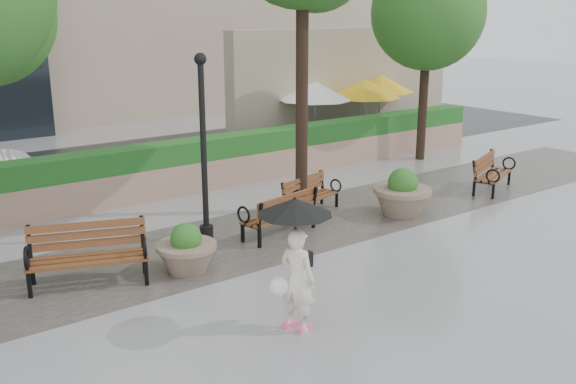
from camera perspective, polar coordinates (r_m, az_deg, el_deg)
ground at (r=10.92m, az=2.78°, el=-8.96°), size 100.00×100.00×0.00m
cobble_strip at (r=13.18m, az=-5.57°, el=-4.54°), size 28.00×3.20×0.01m
hedge_wall at (r=16.41m, az=-12.95°, el=1.60°), size 24.00×0.80×1.35m
cafe_wall at (r=23.84m, az=5.20°, el=9.51°), size 10.00×0.60×4.00m
cafe_hedge at (r=22.14m, az=7.95°, el=4.90°), size 8.00×0.50×0.90m
asphalt_street at (r=20.19m, az=-17.51°, el=1.96°), size 40.00×7.00×0.00m
bench_1 at (r=11.60m, az=-17.27°, el=-6.47°), size 2.12×1.44×1.06m
bench_2 at (r=13.50m, az=-0.77°, el=-2.74°), size 1.84×1.00×0.94m
bench_3 at (r=15.00m, az=2.06°, el=-0.96°), size 1.67×1.01×0.84m
bench_4 at (r=17.71m, az=17.68°, el=0.99°), size 1.85×1.27×0.93m
planter_left at (r=11.78m, az=-8.99°, el=-5.35°), size 1.09×1.09×0.92m
planter_right at (r=15.02m, az=10.11°, el=-0.43°), size 1.34×1.34×1.12m
lamppost at (r=12.98m, az=-7.48°, el=2.74°), size 0.28×0.28×3.80m
tree_2 at (r=20.71m, az=12.45°, el=14.95°), size 3.54×3.45×6.25m
patio_umb_white at (r=21.70m, az=2.42°, el=8.93°), size 2.50×2.50×2.30m
patio_umb_yellow_a at (r=22.53m, az=6.86°, el=9.08°), size 2.50×2.50×2.30m
patio_umb_yellow_b at (r=24.23m, az=8.23°, el=9.50°), size 2.50×2.50×2.30m
pedestrian at (r=9.29m, az=0.71°, el=-5.30°), size 1.09×1.09×2.01m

